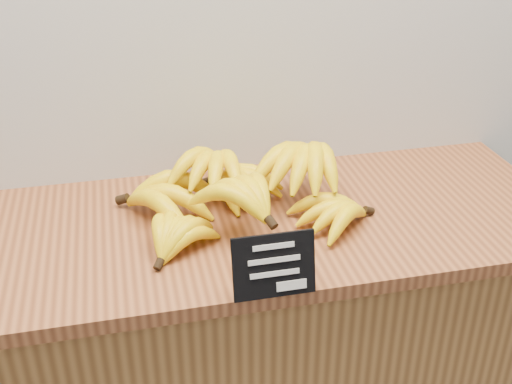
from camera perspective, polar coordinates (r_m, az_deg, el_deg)
name	(u,v)px	position (r m, az deg, el deg)	size (l,w,h in m)	color
counter	(252,384)	(1.66, -0.40, -16.69)	(1.26, 0.50, 0.90)	#996531
counter_top	(251,224)	(1.37, -0.46, -2.88)	(1.37, 0.54, 0.03)	#96542E
chalkboard_sign	(274,266)	(1.11, 1.61, -6.59)	(0.15, 0.01, 0.12)	black
banana_pile	(243,190)	(1.35, -1.20, 0.21)	(0.54, 0.37, 0.13)	yellow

